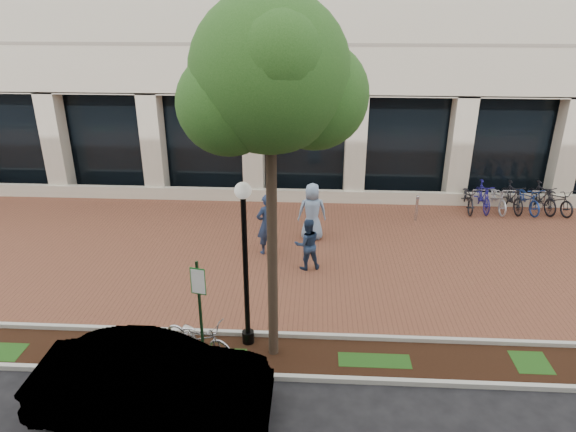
# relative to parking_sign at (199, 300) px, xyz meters

# --- Properties ---
(ground) EXTENTS (120.00, 120.00, 0.00)m
(ground) POSITION_rel_parking_sign_xyz_m (1.92, 5.49, -1.59)
(ground) COLOR black
(ground) RESTS_ON ground
(brick_plaza) EXTENTS (40.00, 9.00, 0.01)m
(brick_plaza) POSITION_rel_parking_sign_xyz_m (1.92, 5.49, -1.58)
(brick_plaza) COLOR brown
(brick_plaza) RESTS_ON ground
(planting_strip) EXTENTS (40.00, 1.50, 0.01)m
(planting_strip) POSITION_rel_parking_sign_xyz_m (1.92, 0.24, -1.58)
(planting_strip) COLOR black
(planting_strip) RESTS_ON ground
(curb_plaza_side) EXTENTS (40.00, 0.12, 0.12)m
(curb_plaza_side) POSITION_rel_parking_sign_xyz_m (1.92, 0.99, -1.53)
(curb_plaza_side) COLOR #B9BAAF
(curb_plaza_side) RESTS_ON ground
(curb_street_side) EXTENTS (40.00, 0.12, 0.12)m
(curb_street_side) POSITION_rel_parking_sign_xyz_m (1.92, -0.51, -1.53)
(curb_street_side) COLOR #B9BAAF
(curb_street_side) RESTS_ON ground
(parking_sign) EXTENTS (0.34, 0.07, 2.50)m
(parking_sign) POSITION_rel_parking_sign_xyz_m (0.00, 0.00, 0.00)
(parking_sign) COLOR #14391B
(parking_sign) RESTS_ON ground
(lamppost) EXTENTS (0.36, 0.36, 3.99)m
(lamppost) POSITION_rel_parking_sign_xyz_m (0.90, 0.73, 0.67)
(lamppost) COLOR black
(lamppost) RESTS_ON ground
(street_tree) EXTENTS (3.57, 2.97, 7.70)m
(street_tree) POSITION_rel_parking_sign_xyz_m (1.58, 0.41, 4.43)
(street_tree) COLOR #403025
(street_tree) RESTS_ON ground
(locked_bicycle) EXTENTS (1.89, 1.31, 0.94)m
(locked_bicycle) POSITION_rel_parking_sign_xyz_m (-0.15, 0.22, -1.11)
(locked_bicycle) COLOR #B7B7BB
(locked_bicycle) RESTS_ON ground
(pedestrian_left) EXTENTS (0.86, 0.79, 1.98)m
(pedestrian_left) POSITION_rel_parking_sign_xyz_m (0.91, 5.41, -0.60)
(pedestrian_left) COLOR navy
(pedestrian_left) RESTS_ON ground
(pedestrian_mid) EXTENTS (0.90, 0.78, 1.59)m
(pedestrian_mid) POSITION_rel_parking_sign_xyz_m (2.20, 4.45, -0.79)
(pedestrian_mid) COLOR navy
(pedestrian_mid) RESTS_ON ground
(pedestrian_right) EXTENTS (1.01, 0.71, 1.95)m
(pedestrian_right) POSITION_rel_parking_sign_xyz_m (2.31, 6.55, -0.61)
(pedestrian_right) COLOR #7E9BBD
(pedestrian_right) RESTS_ON ground
(bollard) EXTENTS (0.12, 0.12, 0.98)m
(bollard) POSITION_rel_parking_sign_xyz_m (6.09, 8.32, -1.09)
(bollard) COLOR #B4B4B8
(bollard) RESTS_ON ground
(bike_rack_cluster) EXTENTS (4.25, 2.02, 1.11)m
(bike_rack_cluster) POSITION_rel_parking_sign_xyz_m (9.88, 9.52, -1.06)
(bike_rack_cluster) COLOR black
(bike_rack_cluster) RESTS_ON ground
(sedan_near_curb) EXTENTS (4.51, 1.60, 1.48)m
(sedan_near_curb) POSITION_rel_parking_sign_xyz_m (-0.60, -1.60, -0.85)
(sedan_near_curb) COLOR silver
(sedan_near_curb) RESTS_ON ground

